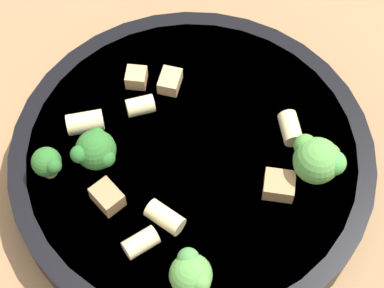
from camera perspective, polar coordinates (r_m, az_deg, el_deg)
ground_plane at (r=0.54m, az=0.00°, el=-2.44°), size 2.00×2.00×0.00m
pasta_bowl at (r=0.52m, az=0.00°, el=-1.38°), size 0.29×0.29×0.04m
broccoli_floret_0 at (r=0.50m, az=-12.69°, el=-1.64°), size 0.02×0.02×0.03m
broccoli_floret_1 at (r=0.44m, az=-0.03°, el=-11.50°), size 0.03×0.03×0.04m
broccoli_floret_2 at (r=0.49m, az=11.14°, el=-1.36°), size 0.04×0.04×0.04m
broccoli_floret_3 at (r=0.49m, az=-8.57°, el=-0.55°), size 0.03×0.03×0.04m
rigatoni_0 at (r=0.52m, az=8.73°, el=1.40°), size 0.02×0.03×0.02m
rigatoni_1 at (r=0.48m, az=-2.42°, el=-6.53°), size 0.03×0.03×0.02m
rigatoni_2 at (r=0.47m, az=-4.58°, el=-8.73°), size 0.03×0.03×0.01m
rigatoni_3 at (r=0.52m, az=-9.48°, el=1.90°), size 0.03×0.02×0.02m
rigatoni_4 at (r=0.52m, az=-4.61°, el=3.41°), size 0.03×0.02×0.02m
chicken_chunk_0 at (r=0.49m, az=-7.54°, el=-4.69°), size 0.03×0.03×0.02m
chicken_chunk_1 at (r=0.49m, az=7.74°, el=-3.66°), size 0.03×0.03×0.01m
chicken_chunk_2 at (r=0.54m, az=-4.97°, el=5.91°), size 0.02×0.02×0.01m
chicken_chunk_3 at (r=0.54m, az=-1.97°, el=5.60°), size 0.02×0.03×0.01m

